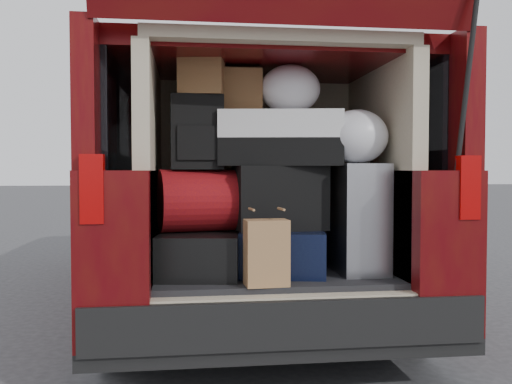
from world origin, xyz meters
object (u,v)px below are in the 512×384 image
Objects in this scene: silver_roller at (358,218)px; kraft_bag at (266,253)px; black_hardshell at (201,253)px; twotone_duffel at (280,139)px; navy_hardshell at (282,250)px; black_soft_case at (280,198)px; red_duffel at (207,200)px; backpack at (197,133)px.

kraft_bag is at bearing -152.95° from silver_roller.
twotone_duffel reaches higher than black_hardshell.
navy_hardshell reaches higher than black_hardshell.
twotone_duffel is at bearing 65.87° from kraft_bag.
black_soft_case is (-0.02, -0.02, 0.29)m from navy_hardshell.
twotone_duffel is at bearing 170.02° from silver_roller.
navy_hardshell is 0.38m from kraft_bag.
black_hardshell is 0.44m from navy_hardshell.
silver_roller is (0.40, -0.07, 0.18)m from navy_hardshell.
kraft_bag is (-0.14, -0.35, 0.04)m from navy_hardshell.
red_duffel is at bearing 121.89° from kraft_bag.
black_soft_case is (0.39, -0.04, 0.01)m from red_duffel.
kraft_bag is at bearing -101.58° from navy_hardshell.
navy_hardshell is at bearing 170.26° from silver_roller.
black_hardshell is 0.87m from silver_roller.
twotone_duffel is (0.39, -0.01, 0.33)m from red_duffel.
backpack reaches higher than kraft_bag.
twotone_duffel is at bearing 10.02° from black_hardshell.
red_duffel is 1.30× the size of backpack.
silver_roller is 1.86× the size of kraft_bag.
backpack is (-0.86, 0.06, 0.46)m from silver_roller.
backpack is 0.45m from twotone_duffel.
silver_roller is 0.44m from black_soft_case.
kraft_bag is 0.81× the size of backpack.
backpack is at bearing -169.64° from navy_hardshell.
kraft_bag is 0.49× the size of twotone_duffel.
black_hardshell is 0.87× the size of twotone_duffel.
black_hardshell is 0.64m from backpack.
backpack is (-0.05, -0.02, 0.36)m from red_duffel.
silver_roller is at bearing -0.48° from twotone_duffel.
black_soft_case is at bearing 173.03° from silver_roller.
kraft_bag is 0.68m from twotone_duffel.
silver_roller is at bearing -11.22° from black_soft_case.
kraft_bag is (0.30, -0.33, 0.05)m from black_hardshell.
black_hardshell is 0.45m from kraft_bag.
twotone_duffel reaches higher than navy_hardshell.
red_duffel is 0.51m from twotone_duffel.
twotone_duffel reaches higher than kraft_bag.
silver_roller is at bearing 0.84° from navy_hardshell.
navy_hardshell is 1.37× the size of backpack.
black_soft_case reaches higher than navy_hardshell.
silver_roller reaches higher than black_hardshell.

